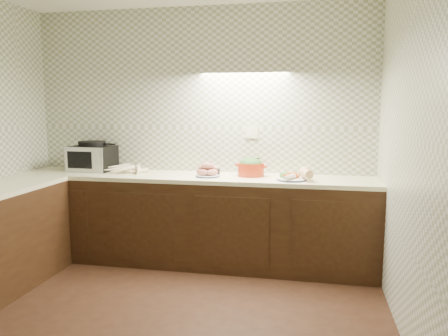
% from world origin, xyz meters
% --- Properties ---
extents(room, '(3.60, 3.60, 2.60)m').
position_xyz_m(room, '(0.00, 0.00, 1.63)').
color(room, black).
rests_on(room, ground).
extents(counter, '(3.60, 3.60, 0.90)m').
position_xyz_m(counter, '(-0.68, 0.68, 0.45)').
color(counter, black).
rests_on(counter, ground).
extents(toaster_oven, '(0.47, 0.37, 0.32)m').
position_xyz_m(toaster_oven, '(-1.15, 1.61, 1.05)').
color(toaster_oven, black).
rests_on(toaster_oven, counter).
extents(parsnip_pile, '(0.43, 0.41, 0.07)m').
position_xyz_m(parsnip_pile, '(-0.72, 1.56, 0.93)').
color(parsnip_pile, beige).
rests_on(parsnip_pile, counter).
extents(sweet_potato_plate, '(0.24, 0.24, 0.14)m').
position_xyz_m(sweet_potato_plate, '(0.16, 1.46, 0.95)').
color(sweet_potato_plate, '#182145').
rests_on(sweet_potato_plate, counter).
extents(onion_bowl, '(0.15, 0.15, 0.11)m').
position_xyz_m(onion_bowl, '(0.17, 1.62, 0.94)').
color(onion_bowl, black).
rests_on(onion_bowl, counter).
extents(dutch_oven, '(0.33, 0.32, 0.18)m').
position_xyz_m(dutch_oven, '(0.57, 1.58, 0.99)').
color(dutch_oven, '#AC2D11').
rests_on(dutch_oven, counter).
extents(veg_plate, '(0.35, 0.33, 0.13)m').
position_xyz_m(veg_plate, '(1.04, 1.43, 0.95)').
color(veg_plate, '#182145').
rests_on(veg_plate, counter).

